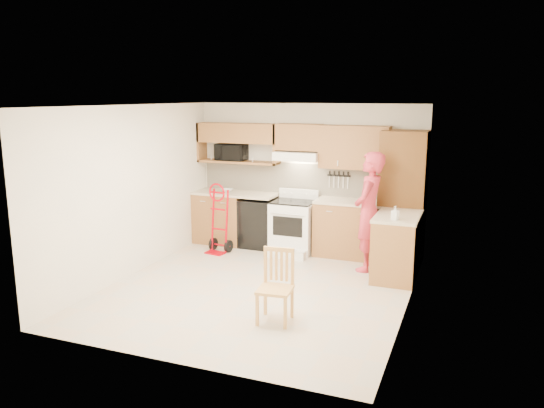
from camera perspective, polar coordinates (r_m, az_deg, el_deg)
The scene contains 28 objects.
floor at distance 7.46m, azimuth -1.40°, elevation -9.11°, with size 4.00×4.50×0.02m, color #C6B095.
ceiling at distance 6.98m, azimuth -1.50°, elevation 10.62°, with size 4.00×4.50×0.02m, color white.
wall_back at distance 9.21m, azimuth 3.95°, elevation 2.98°, with size 4.00×0.02×2.50m, color #EFE3C6.
wall_front at distance 5.16m, azimuth -11.14°, elevation -4.14°, with size 4.00×0.02×2.50m, color #EFE3C6.
wall_left at distance 8.09m, azimuth -14.72°, elevation 1.41°, with size 0.02×4.50×2.50m, color #EFE3C6.
wall_right at distance 6.62m, azimuth 14.83°, elevation -0.81°, with size 0.02×4.50×2.50m, color #EFE3C6.
backsplash at distance 9.20m, azimuth 3.90°, elevation 2.65°, with size 3.92×0.03×0.55m, color beige.
lower_cab_left at distance 9.65m, azimuth -5.50°, elevation -1.49°, with size 0.90×0.60×0.90m, color brown.
dishwasher at distance 9.35m, azimuth -1.37°, elevation -2.02°, with size 0.60×0.60×0.85m, color black.
lower_cab_right at distance 8.87m, azimuth 8.42°, elevation -2.74°, with size 1.14×0.60×0.90m, color brown.
countertop_left at distance 9.43m, azimuth -3.92°, elevation 1.14°, with size 1.50×0.63×0.04m, color #B7AD8F.
countertop_right at distance 8.76m, azimuth 8.51°, elevation 0.24°, with size 1.14×0.63×0.04m, color #B7AD8F.
cab_return_right at distance 7.96m, azimuth 13.26°, elevation -4.59°, with size 0.60×1.00×0.90m, color brown.
countertop_return at distance 7.85m, azimuth 13.42°, elevation -1.30°, with size 0.63×1.00×0.04m, color #B7AD8F.
pantry_tall at distance 8.60m, azimuth 13.86°, elevation 0.69°, with size 0.70×0.60×2.10m, color #513818.
upper_cab_left at distance 9.41m, azimuth -3.66°, elevation 7.64°, with size 1.50×0.33×0.34m, color brown.
upper_shelf_mw at distance 9.46m, azimuth -3.62°, elevation 4.55°, with size 1.50×0.33×0.04m, color brown.
upper_cab_center at distance 9.00m, azimuth 2.94°, elevation 7.21°, with size 0.76×0.33×0.44m, color brown.
upper_cab_right at distance 8.77m, azimuth 8.88°, elevation 6.05°, with size 1.14×0.33×0.70m, color brown.
range_hood at distance 8.97m, azimuth 2.79°, elevation 5.20°, with size 0.76×0.46×0.14m, color white.
knife_strip at distance 9.02m, azimuth 7.19°, elevation 2.66°, with size 0.40×0.05×0.29m, color black, non-canonical shape.
microwave at distance 9.50m, azimuth -4.36°, elevation 5.60°, with size 0.54×0.37×0.30m, color black.
range at distance 8.94m, azimuth 2.20°, elevation -2.04°, with size 0.71×0.93×1.04m, color white, non-canonical shape.
person at distance 8.11m, azimuth 10.38°, elevation -0.83°, with size 0.66×0.43×1.82m, color #BC2F40.
hand_truck at distance 8.99m, azimuth -5.89°, elevation -1.90°, with size 0.42×0.39×1.07m, color #C1000E, non-canonical shape.
dining_chair at distance 6.27m, azimuth 0.33°, elevation -8.91°, with size 0.39×0.42×0.86m, color tan, non-canonical shape.
soap_bottle at distance 7.51m, azimuth 13.12°, elevation -0.94°, with size 0.09×0.09×0.19m, color white.
bowl at distance 9.49m, azimuth -4.86°, elevation 1.47°, with size 0.20×0.20×0.05m, color white.
Camera 1 is at (2.68, -6.44, 2.63)m, focal length 34.99 mm.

